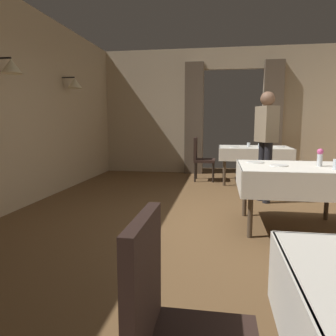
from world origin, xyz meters
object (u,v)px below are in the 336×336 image
dining_table_mid (294,174)px  flower_vase_mid (320,157)px  glass_mid_b (336,164)px  plate_far_a (280,147)px  dining_table_far (254,151)px  plate_mid_c (279,165)px  plate_far_d (234,147)px  chair_near_left (176,330)px  plate_mid_d (256,162)px  chair_far_left (201,157)px  glass_far_b (260,146)px  person_waiter_by_doorway (266,137)px  glass_far_c (249,145)px

dining_table_mid → flower_vase_mid: bearing=-0.2°
glass_mid_b → plate_far_a: bearing=90.4°
dining_table_far → plate_mid_c: size_ratio=7.09×
dining_table_mid → plate_far_d: plate_far_d is taller
chair_near_left → flower_vase_mid: flower_vase_mid is taller
dining_table_mid → dining_table_far: 2.92m
flower_vase_mid → plate_far_d: flower_vase_mid is taller
chair_near_left → glass_mid_b: chair_near_left is taller
dining_table_mid → plate_mid_d: 0.48m
flower_vase_mid → dining_table_far: bearing=98.6°
dining_table_mid → plate_far_a: (0.35, 2.99, 0.10)m
flower_vase_mid → plate_far_a: flower_vase_mid is taller
chair_far_left → glass_far_b: (1.18, -0.36, 0.28)m
flower_vase_mid → plate_mid_d: flower_vase_mid is taller
dining_table_far → glass_mid_b: glass_mid_b is taller
flower_vase_mid → chair_near_left: bearing=-114.0°
chair_near_left → plate_mid_c: bearing=73.7°
plate_mid_d → person_waiter_by_doorway: size_ratio=0.12×
glass_far_b → glass_far_c: bearing=120.1°
glass_mid_b → person_waiter_by_doorway: bearing=109.3°
plate_far_d → glass_far_c: bearing=29.6°
chair_near_left → glass_far_b: chair_near_left is taller
dining_table_mid → chair_near_left: bearing=-109.2°
chair_near_left → plate_mid_d: 3.16m
flower_vase_mid → plate_far_d: (-0.86, 2.80, -0.11)m
chair_far_left → plate_far_d: size_ratio=4.84×
dining_table_mid → glass_far_c: (-0.28, 2.98, 0.14)m
dining_table_far → plate_far_d: bearing=-164.9°
plate_mid_d → plate_far_a: same height
chair_far_left → plate_far_a: bearing=-0.6°
plate_far_a → plate_far_d: bearing=-168.4°
glass_mid_b → person_waiter_by_doorway: (-0.53, 1.53, 0.22)m
plate_mid_c → plate_mid_d: size_ratio=0.95×
plate_mid_c → plate_far_a: (0.53, 3.03, 0.00)m
dining_table_far → plate_mid_c: bearing=-90.2°
dining_table_mid → glass_far_c: bearing=95.3°
glass_mid_b → plate_mid_d: (-0.79, 0.48, -0.05)m
plate_far_a → chair_near_left: bearing=-103.0°
glass_mid_b → plate_far_a: size_ratio=0.54×
flower_vase_mid → chair_far_left: bearing=117.2°
dining_table_mid → dining_table_far: (-0.16, 2.91, 0.01)m
plate_mid_c → chair_near_left: bearing=-106.3°
person_waiter_by_doorway → chair_far_left: bearing=122.7°
glass_mid_b → plate_mid_c: glass_mid_b is taller
flower_vase_mid → person_waiter_by_doorway: size_ratio=0.12×
dining_table_far → chair_near_left: 5.84m
dining_table_mid → plate_mid_c: bearing=-169.0°
dining_table_far → chair_near_left: (-0.83, -5.78, -0.15)m
plate_mid_c → glass_far_c: size_ratio=2.36×
plate_mid_c → plate_far_a: same height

